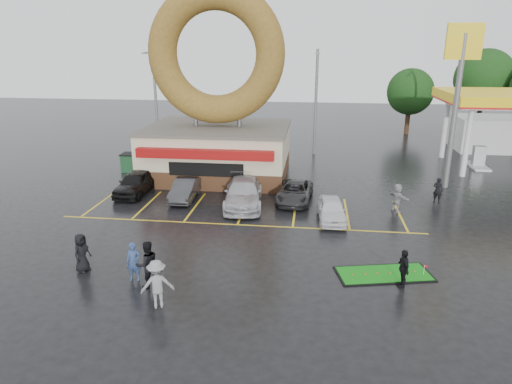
# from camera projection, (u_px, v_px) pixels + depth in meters

# --- Properties ---
(ground) EXTENTS (120.00, 120.00, 0.00)m
(ground) POSITION_uv_depth(u_px,v_px,m) (225.00, 252.00, 21.48)
(ground) COLOR black
(ground) RESTS_ON ground
(donut_shop) EXTENTS (10.20, 8.70, 13.50)m
(donut_shop) POSITION_uv_depth(u_px,v_px,m) (217.00, 115.00, 32.72)
(donut_shop) COLOR #472B19
(donut_shop) RESTS_ON ground
(gas_station) EXTENTS (12.30, 13.65, 5.90)m
(gas_station) POSITION_uv_depth(u_px,v_px,m) (510.00, 116.00, 37.71)
(gas_station) COLOR silver
(gas_station) RESTS_ON ground
(shell_sign) EXTENTS (2.20, 0.36, 10.60)m
(shell_sign) POSITION_uv_depth(u_px,v_px,m) (460.00, 76.00, 28.99)
(shell_sign) COLOR slate
(shell_sign) RESTS_ON ground
(streetlight_left) EXTENTS (0.40, 2.21, 9.00)m
(streetlight_left) POSITION_uv_depth(u_px,v_px,m) (155.00, 99.00, 40.02)
(streetlight_left) COLOR slate
(streetlight_left) RESTS_ON ground
(streetlight_mid) EXTENTS (0.40, 2.21, 9.00)m
(streetlight_mid) POSITION_uv_depth(u_px,v_px,m) (316.00, 100.00, 39.28)
(streetlight_mid) COLOR slate
(streetlight_mid) RESTS_ON ground
(streetlight_right) EXTENTS (0.40, 2.21, 9.00)m
(streetlight_right) POSITION_uv_depth(u_px,v_px,m) (458.00, 101.00, 38.79)
(streetlight_right) COLOR slate
(streetlight_right) RESTS_ON ground
(tree_far_c) EXTENTS (6.30, 6.30, 9.00)m
(tree_far_c) POSITION_uv_depth(u_px,v_px,m) (484.00, 79.00, 49.15)
(tree_far_c) COLOR #332114
(tree_far_c) RESTS_ON ground
(tree_far_d) EXTENTS (4.90, 4.90, 7.00)m
(tree_far_d) POSITION_uv_depth(u_px,v_px,m) (410.00, 92.00, 48.62)
(tree_far_d) COLOR #332114
(tree_far_d) RESTS_ON ground
(car_black) EXTENTS (1.83, 4.39, 1.48)m
(car_black) POSITION_uv_depth(u_px,v_px,m) (136.00, 183.00, 29.63)
(car_black) COLOR black
(car_black) RESTS_ON ground
(car_dgrey) EXTENTS (1.42, 3.84, 1.25)m
(car_dgrey) POSITION_uv_depth(u_px,v_px,m) (185.00, 190.00, 28.64)
(car_dgrey) COLOR #2E2E31
(car_dgrey) RESTS_ON ground
(car_silver) EXTENTS (2.78, 5.62, 1.57)m
(car_silver) POSITION_uv_depth(u_px,v_px,m) (243.00, 193.00, 27.49)
(car_silver) COLOR #B2B2B8
(car_silver) RESTS_ON ground
(car_grey) EXTENTS (2.32, 4.49, 1.21)m
(car_grey) POSITION_uv_depth(u_px,v_px,m) (295.00, 192.00, 28.25)
(car_grey) COLOR #2B2B2D
(car_grey) RESTS_ON ground
(car_white) EXTENTS (1.71, 3.75, 1.25)m
(car_white) POSITION_uv_depth(u_px,v_px,m) (332.00, 209.00, 25.17)
(car_white) COLOR silver
(car_white) RESTS_ON ground
(person_blue) EXTENTS (0.65, 0.46, 1.66)m
(person_blue) POSITION_uv_depth(u_px,v_px,m) (134.00, 262.00, 18.64)
(person_blue) COLOR navy
(person_blue) RESTS_ON ground
(person_blackjkt) EXTENTS (1.20, 1.16, 1.95)m
(person_blackjkt) POSITION_uv_depth(u_px,v_px,m) (147.00, 264.00, 18.11)
(person_blackjkt) COLOR black
(person_blackjkt) RESTS_ON ground
(person_hoodie) EXTENTS (1.38, 1.09, 1.88)m
(person_hoodie) POSITION_uv_depth(u_px,v_px,m) (157.00, 284.00, 16.68)
(person_hoodie) COLOR gray
(person_hoodie) RESTS_ON ground
(person_bystander) EXTENTS (0.74, 0.94, 1.70)m
(person_bystander) POSITION_uv_depth(u_px,v_px,m) (82.00, 253.00, 19.40)
(person_bystander) COLOR black
(person_bystander) RESTS_ON ground
(person_cameraman) EXTENTS (0.54, 0.98, 1.59)m
(person_cameraman) POSITION_uv_depth(u_px,v_px,m) (403.00, 268.00, 18.18)
(person_cameraman) COLOR black
(person_cameraman) RESTS_ON ground
(person_walker_near) EXTENTS (1.24, 1.60, 1.69)m
(person_walker_near) POSITION_uv_depth(u_px,v_px,m) (397.00, 198.00, 26.43)
(person_walker_near) COLOR #979699
(person_walker_near) RESTS_ON ground
(person_walker_far) EXTENTS (0.69, 0.61, 1.58)m
(person_walker_far) POSITION_uv_depth(u_px,v_px,m) (438.00, 190.00, 27.99)
(person_walker_far) COLOR black
(person_walker_far) RESTS_ON ground
(dumpster) EXTENTS (1.82, 1.23, 1.30)m
(dumpster) POSITION_uv_depth(u_px,v_px,m) (135.00, 163.00, 35.05)
(dumpster) COLOR #1B4827
(dumpster) RESTS_ON ground
(putting_green) EXTENTS (4.25, 2.56, 0.50)m
(putting_green) POSITION_uv_depth(u_px,v_px,m) (384.00, 274.00, 19.32)
(putting_green) COLOR black
(putting_green) RESTS_ON ground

